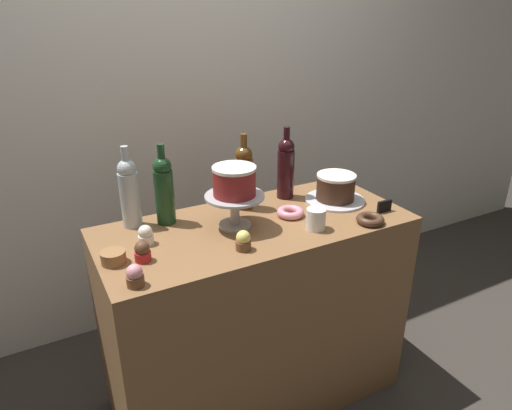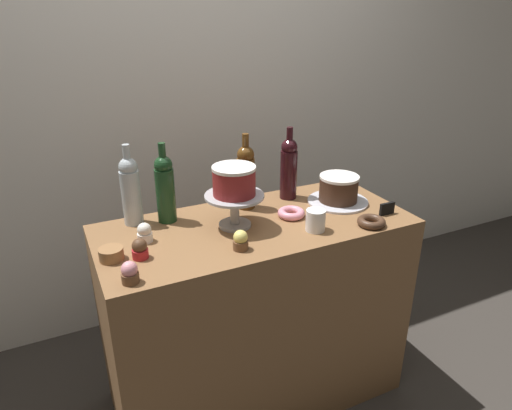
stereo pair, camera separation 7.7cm
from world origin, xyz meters
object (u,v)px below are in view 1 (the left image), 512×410
at_px(cupcake_vanilla, 146,235).
at_px(cupcake_chocolate, 142,252).
at_px(chocolate_round_cake, 336,187).
at_px(donut_pink, 290,212).
at_px(price_sign_chalkboard, 384,206).
at_px(wine_bottle_clear, 129,192).
at_px(wine_bottle_amber, 244,176).
at_px(cake_stand_pedestal, 235,205).
at_px(cupcake_strawberry, 135,276).
at_px(white_layer_cake, 234,181).
at_px(wine_bottle_green, 164,189).
at_px(coffee_cup_ceramic, 316,219).
at_px(cookie_stack, 113,257).
at_px(donut_chocolate, 370,219).
at_px(wine_bottle_dark_red, 286,167).
at_px(cupcake_lemon, 243,241).

bearing_deg(cupcake_vanilla, cupcake_chocolate, -110.63).
distance_m(chocolate_round_cake, donut_pink, 0.27).
height_order(donut_pink, price_sign_chalkboard, price_sign_chalkboard).
height_order(chocolate_round_cake, wine_bottle_clear, wine_bottle_clear).
bearing_deg(wine_bottle_amber, cupcake_vanilla, -164.90).
height_order(cake_stand_pedestal, cupcake_strawberry, cake_stand_pedestal).
xyz_separation_m(white_layer_cake, cupcake_strawberry, (-0.46, -0.23, -0.16)).
xyz_separation_m(wine_bottle_green, wine_bottle_clear, (-0.13, 0.04, 0.00)).
xyz_separation_m(white_layer_cake, coffee_cup_ceramic, (0.27, -0.17, -0.15)).
distance_m(wine_bottle_clear, wine_bottle_amber, 0.47).
distance_m(cupcake_chocolate, donut_pink, 0.64).
distance_m(cupcake_vanilla, cookie_stack, 0.16).
relative_size(wine_bottle_green, cupcake_vanilla, 4.38).
height_order(cake_stand_pedestal, donut_chocolate, cake_stand_pedestal).
bearing_deg(wine_bottle_dark_red, wine_bottle_green, -179.68).
distance_m(cake_stand_pedestal, white_layer_cake, 0.10).
bearing_deg(cupcake_chocolate, wine_bottle_amber, 25.26).
distance_m(white_layer_cake, wine_bottle_green, 0.28).
height_order(wine_bottle_amber, price_sign_chalkboard, wine_bottle_amber).
xyz_separation_m(wine_bottle_green, wine_bottle_dark_red, (0.56, 0.00, 0.00)).
distance_m(cake_stand_pedestal, cupcake_lemon, 0.20).
bearing_deg(chocolate_round_cake, cupcake_chocolate, -172.87).
xyz_separation_m(chocolate_round_cake, cookie_stack, (-0.99, -0.08, -0.05)).
relative_size(chocolate_round_cake, donut_pink, 1.53).
bearing_deg(cupcake_vanilla, chocolate_round_cake, -0.16).
distance_m(donut_chocolate, cookie_stack, 0.99).
distance_m(chocolate_round_cake, donut_chocolate, 0.26).
bearing_deg(cupcake_strawberry, cookie_stack, 99.79).
distance_m(white_layer_cake, cupcake_vanilla, 0.38).
bearing_deg(cake_stand_pedestal, coffee_cup_ceramic, -32.44).
bearing_deg(donut_chocolate, cookie_stack, 170.16).
height_order(cupcake_chocolate, donut_pink, cupcake_chocolate).
distance_m(chocolate_round_cake, wine_bottle_amber, 0.42).
relative_size(wine_bottle_green, cookie_stack, 3.87).
bearing_deg(cupcake_lemon, cupcake_vanilla, 144.94).
xyz_separation_m(cake_stand_pedestal, chocolate_round_cake, (0.50, 0.02, -0.02)).
height_order(chocolate_round_cake, donut_pink, chocolate_round_cake).
distance_m(chocolate_round_cake, wine_bottle_green, 0.75).
distance_m(chocolate_round_cake, coffee_cup_ceramic, 0.31).
height_order(wine_bottle_amber, cupcake_vanilla, wine_bottle_amber).
distance_m(cake_stand_pedestal, donut_pink, 0.26).
distance_m(cupcake_chocolate, price_sign_chalkboard, 1.01).
relative_size(cupcake_lemon, cupcake_vanilla, 1.00).
relative_size(white_layer_cake, cupcake_vanilla, 2.26).
height_order(wine_bottle_clear, price_sign_chalkboard, wine_bottle_clear).
distance_m(donut_chocolate, price_sign_chalkboard, 0.14).
height_order(cake_stand_pedestal, coffee_cup_ceramic, cake_stand_pedestal).
distance_m(cupcake_strawberry, cupcake_lemon, 0.40).
bearing_deg(cupcake_chocolate, donut_chocolate, -8.86).
height_order(chocolate_round_cake, cupcake_chocolate, chocolate_round_cake).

